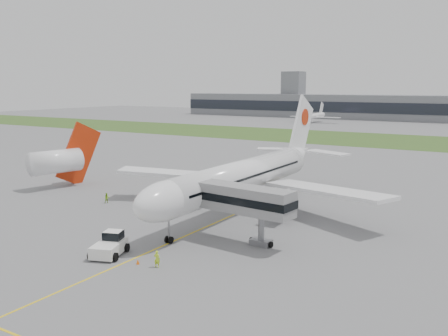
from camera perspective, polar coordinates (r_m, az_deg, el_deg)
The scene contains 14 objects.
ground at distance 75.76m, azimuth 0.63°, elevation -5.58°, with size 600.00×600.00×0.00m, color gray.
apron_markings at distance 71.66m, azimuth -1.41°, elevation -6.46°, with size 70.00×70.00×0.04m, color yellow, non-canonical shape.
grass_strip at distance 187.81m, azimuth 19.59°, elevation 2.91°, with size 600.00×50.00×0.02m, color #375D23.
terminal_building at distance 295.54m, azimuth 24.05°, elevation 6.20°, with size 320.00×22.30×14.00m.
control_tower at distance 321.87m, azimuth 7.86°, elevation 5.88°, with size 12.00×12.00×56.00m, color gray, non-canonical shape.
airliner at distance 78.66m, azimuth 2.44°, elevation -0.80°, with size 48.13×53.95×17.88m.
pushback_tug at distance 60.53m, azimuth -12.89°, elevation -8.55°, with size 4.71×5.71×2.58m.
jet_bridge at distance 63.06m, azimuth 0.70°, elevation -3.44°, with size 16.48×5.02×7.53m.
safety_cone_left at distance 63.35m, azimuth -12.16°, elevation -8.57°, with size 0.41×0.41×0.56m, color #E95F0C.
safety_cone_right at distance 57.15m, azimuth -9.83°, elevation -10.51°, with size 0.40×0.40×0.55m, color #E95F0C.
ground_crew_near at distance 55.70m, azimuth -7.67°, elevation -10.26°, with size 0.69×0.45×1.90m, color #D2FF2A.
ground_crew_far at distance 86.38m, azimuth -13.24°, elevation -3.36°, with size 0.84×0.66×1.73m, color #85C621.
neighbor_aircraft at distance 101.66m, azimuth -18.33°, elevation 0.81°, with size 6.61×16.30×13.14m.
distant_aircraft_left at distance 268.74m, azimuth 10.33°, elevation 5.12°, with size 26.93×23.77×10.30m, color white, non-canonical shape.
Camera 1 is at (37.12, -63.05, 19.67)m, focal length 40.00 mm.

